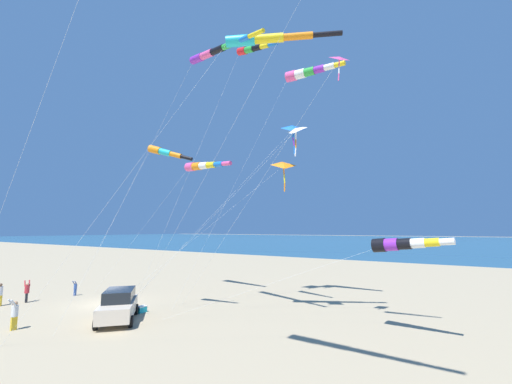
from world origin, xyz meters
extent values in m
plane|color=tan|center=(0.00, 0.00, 0.00)|extent=(600.00, 600.00, 0.00)
cube|color=#285B7A|center=(165.00, 0.00, 0.00)|extent=(240.00, 600.00, 0.01)
cube|color=beige|center=(-2.34, -5.08, 0.75)|extent=(4.26, 4.43, 0.84)
cube|color=black|center=(-2.10, -4.83, 1.51)|extent=(2.94, 3.01, 0.68)
cylinder|color=black|center=(-2.63, -6.79, 0.33)|extent=(0.61, 0.64, 0.66)
cylinder|color=black|center=(-4.00, -5.55, 0.33)|extent=(0.61, 0.64, 0.66)
cylinder|color=black|center=(-0.67, -4.62, 0.33)|extent=(0.61, 0.64, 0.66)
cylinder|color=black|center=(-2.04, -3.38, 0.33)|extent=(0.61, 0.64, 0.66)
cube|color=#1EB7C6|center=(-0.13, -4.48, 0.18)|extent=(0.60, 0.40, 0.36)
cube|color=white|center=(-0.13, -4.48, 0.39)|extent=(0.62, 0.42, 0.06)
cylinder|color=silver|center=(-4.74, 5.80, 1.08)|extent=(0.49, 0.49, 0.63)
sphere|color=brown|center=(-4.74, 5.80, 1.52)|extent=(0.24, 0.24, 0.24)
cylinder|color=silver|center=(-4.72, 6.02, 1.56)|extent=(0.32, 0.36, 0.48)
cube|color=#232328|center=(-3.12, 5.46, 0.35)|extent=(0.20, 0.30, 0.71)
cylinder|color=#B72833|center=(-3.12, 5.46, 1.00)|extent=(0.39, 0.39, 0.58)
sphere|color=tan|center=(-3.12, 5.46, 1.40)|extent=(0.22, 0.22, 0.22)
cylinder|color=#B72833|center=(-3.23, 5.63, 1.44)|extent=(0.17, 0.37, 0.44)
cylinder|color=#B72833|center=(-2.95, 5.56, 1.44)|extent=(0.17, 0.37, 0.44)
cube|color=#335199|center=(0.31, 4.95, 0.27)|extent=(0.23, 0.17, 0.53)
cylinder|color=#335199|center=(0.31, 4.95, 0.76)|extent=(0.31, 0.31, 0.44)
sphere|color=beige|center=(0.31, 4.95, 1.06)|extent=(0.17, 0.17, 0.17)
cylinder|color=#335199|center=(0.24, 4.81, 1.09)|extent=(0.28, 0.15, 0.33)
cylinder|color=#335199|center=(0.17, 5.02, 1.09)|extent=(0.28, 0.15, 0.33)
cube|color=gold|center=(-6.54, -1.76, 0.37)|extent=(0.30, 0.17, 0.73)
cylinder|color=silver|center=(-6.54, -1.76, 1.04)|extent=(0.37, 0.37, 0.61)
sphere|color=#A37551|center=(-6.54, -1.76, 1.45)|extent=(0.23, 0.23, 0.23)
cylinder|color=silver|center=(-6.68, -1.92, 1.49)|extent=(0.38, 0.13, 0.46)
cylinder|color=silver|center=(-6.71, -1.62, 1.49)|extent=(0.38, 0.13, 0.46)
pyramid|color=orange|center=(9.47, -10.36, 11.24)|extent=(1.83, 1.91, 0.79)
cylinder|color=black|center=(9.52, -10.32, 11.16)|extent=(0.96, 0.81, 0.89)
cylinder|color=orange|center=(9.51, -10.35, 10.70)|extent=(0.17, 0.21, 0.76)
cylinder|color=yellow|center=(9.48, -10.42, 9.96)|extent=(0.18, 0.22, 0.76)
cylinder|color=orange|center=(9.44, -10.45, 9.21)|extent=(0.17, 0.12, 0.75)
cylinder|color=white|center=(3.87, -6.47, 5.55)|extent=(11.30, 7.71, 11.10)
cylinder|color=purple|center=(1.12, -7.93, 17.78)|extent=(0.83, 1.40, 0.74)
cylinder|color=#EF4C93|center=(0.84, -9.12, 17.59)|extent=(0.77, 1.37, 0.68)
cylinder|color=black|center=(0.56, -10.30, 17.40)|extent=(0.71, 1.35, 0.62)
cylinder|color=green|center=(0.29, -11.49, 17.21)|extent=(0.65, 1.33, 0.56)
cylinder|color=blue|center=(0.01, -12.68, 17.02)|extent=(0.59, 1.31, 0.50)
cylinder|color=yellow|center=(-0.27, -13.87, 16.83)|extent=(0.53, 1.28, 0.44)
cylinder|color=white|center=(1.29, -0.47, 8.87)|extent=(0.08, 13.73, 17.73)
cylinder|color=white|center=(-9.15, -8.75, 9.72)|extent=(0.23, 12.96, 19.44)
cylinder|color=red|center=(3.00, -10.57, 18.43)|extent=(0.67, 0.92, 0.69)
cylinder|color=green|center=(2.87, -11.27, 18.26)|extent=(0.60, 0.89, 0.62)
cylinder|color=black|center=(2.75, -11.97, 18.09)|extent=(0.52, 0.86, 0.54)
cylinder|color=yellow|center=(2.62, -12.68, 17.92)|extent=(0.45, 0.83, 0.47)
cylinder|color=blue|center=(2.50, -13.38, 17.76)|extent=(0.37, 0.80, 0.40)
cylinder|color=white|center=(1.06, -7.25, 9.19)|extent=(4.02, 5.95, 18.38)
cylinder|color=#EF4C93|center=(7.64, -1.05, 11.71)|extent=(0.96, 1.12, 0.91)
cylinder|color=orange|center=(7.53, -2.02, 11.65)|extent=(0.86, 1.11, 0.82)
cylinder|color=white|center=(7.43, -3.00, 11.58)|extent=(0.77, 1.09, 0.72)
cylinder|color=yellow|center=(7.32, -3.98, 11.52)|extent=(0.68, 1.08, 0.63)
cylinder|color=blue|center=(7.21, -4.95, 11.46)|extent=(0.58, 1.06, 0.54)
cylinder|color=#EF4C93|center=(7.10, -5.93, 11.40)|extent=(0.49, 1.04, 0.44)
cylinder|color=white|center=(4.69, 1.99, 5.76)|extent=(6.03, 5.10, 11.53)
cylinder|color=white|center=(-1.07, -11.56, 9.55)|extent=(0.50, 13.51, 19.09)
cylinder|color=#1EB7C6|center=(0.21, -12.41, 17.13)|extent=(1.44, 1.89, 0.73)
cylinder|color=yellow|center=(1.05, -13.96, 17.19)|extent=(1.33, 1.82, 0.60)
cylinder|color=orange|center=(1.89, -15.50, 17.24)|extent=(1.22, 1.76, 0.48)
cylinder|color=black|center=(2.73, -17.05, 17.30)|extent=(1.11, 1.70, 0.36)
cylinder|color=white|center=(-4.09, -7.94, 8.47)|extent=(7.76, 7.40, 16.94)
pyramid|color=blue|center=(9.09, -11.58, 14.20)|extent=(1.72, 1.82, 0.81)
cylinder|color=black|center=(9.13, -11.54, 14.13)|extent=(0.89, 0.73, 0.94)
cylinder|color=blue|center=(9.10, -11.52, 13.69)|extent=(0.22, 0.21, 0.73)
cylinder|color=purple|center=(9.11, -11.53, 12.97)|extent=(0.23, 0.24, 0.74)
cylinder|color=blue|center=(9.13, -11.59, 12.25)|extent=(0.19, 0.17, 0.73)
cylinder|color=white|center=(4.26, -7.27, 7.04)|extent=(9.76, 8.56, 14.07)
pyramid|color=#EF4C93|center=(2.32, -17.88, 15.34)|extent=(1.09, 1.06, 0.49)
cylinder|color=black|center=(2.35, -17.85, 15.29)|extent=(0.48, 0.53, 0.57)
cylinder|color=#EF4C93|center=(2.33, -17.84, 15.03)|extent=(0.13, 0.11, 0.44)
cylinder|color=white|center=(2.30, -17.82, 14.60)|extent=(0.11, 0.10, 0.44)
cylinder|color=#EF4C93|center=(2.26, -17.81, 14.16)|extent=(0.13, 0.12, 0.44)
cylinder|color=white|center=(2.50, -11.59, 7.63)|extent=(0.31, 12.52, 15.26)
cylinder|color=#EF4C93|center=(7.62, -12.17, 18.01)|extent=(0.84, 0.83, 0.86)
cylinder|color=white|center=(7.63, -12.97, 17.98)|extent=(0.75, 0.83, 0.77)
cylinder|color=green|center=(7.63, -13.77, 17.96)|extent=(0.66, 0.83, 0.67)
cylinder|color=purple|center=(7.64, -14.57, 17.93)|extent=(0.56, 0.82, 0.58)
cylinder|color=white|center=(7.64, -15.37, 17.91)|extent=(0.47, 0.82, 0.49)
cylinder|color=yellow|center=(7.65, -16.17, 17.88)|extent=(0.38, 0.81, 0.40)
cylinder|color=white|center=(4.58, -8.70, 8.91)|extent=(6.09, 6.15, 17.82)
cylinder|color=orange|center=(-0.39, -5.56, 11.09)|extent=(0.77, 1.08, 0.74)
cylinder|color=#1EB7C6|center=(-0.17, -6.36, 10.85)|extent=(0.67, 1.02, 0.65)
cylinder|color=orange|center=(0.06, -7.15, 10.60)|extent=(0.57, 0.97, 0.56)
cylinder|color=black|center=(0.29, -7.94, 10.36)|extent=(0.47, 0.92, 0.47)
cylinder|color=white|center=(-3.18, -4.95, 5.54)|extent=(5.34, 0.45, 11.08)
pyramid|color=white|center=(3.50, -14.46, 12.04)|extent=(0.94, 1.34, 0.59)
cylinder|color=black|center=(3.54, -14.47, 11.98)|extent=(0.89, 0.19, 0.68)
cylinder|color=white|center=(3.53, -14.46, 11.65)|extent=(0.12, 0.13, 0.56)
cylinder|color=orange|center=(3.54, -14.45, 11.09)|extent=(0.13, 0.13, 0.55)
cylinder|color=white|center=(3.54, -14.41, 10.54)|extent=(0.10, 0.15, 0.56)
cylinder|color=white|center=(1.01, -9.16, 5.97)|extent=(5.07, 10.62, 11.94)
cylinder|color=black|center=(4.11, -19.21, 4.72)|extent=(0.84, 0.81, 0.81)
cylinder|color=purple|center=(4.03, -19.86, 4.77)|extent=(0.76, 0.79, 0.73)
cylinder|color=black|center=(3.95, -20.52, 4.83)|extent=(0.67, 0.78, 0.65)
cylinder|color=white|center=(3.87, -21.17, 4.89)|extent=(0.59, 0.76, 0.56)
cylinder|color=yellow|center=(3.79, -21.82, 4.94)|extent=(0.51, 0.74, 0.48)
cylinder|color=white|center=(3.71, -22.48, 5.00)|extent=(0.42, 0.73, 0.40)
cylinder|color=white|center=(1.78, -12.99, 2.25)|extent=(4.75, 11.79, 4.50)
camera|label=1|loc=(-14.69, -23.31, 5.58)|focal=22.45mm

